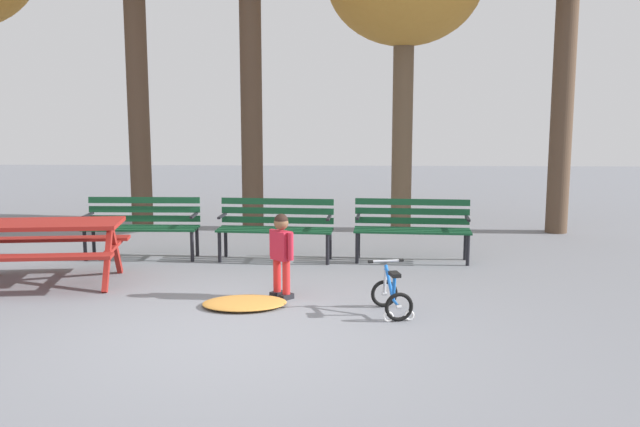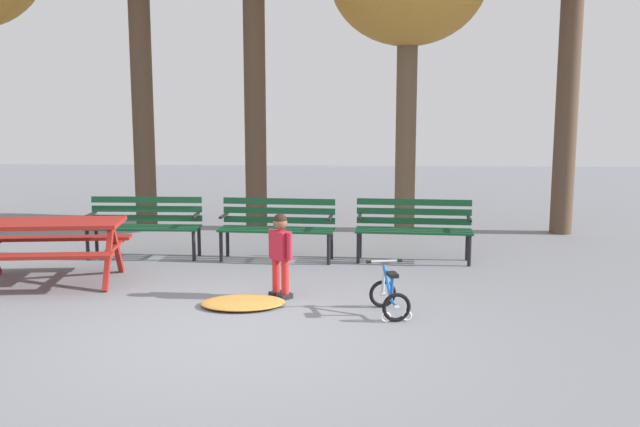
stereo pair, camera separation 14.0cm
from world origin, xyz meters
The scene contains 8 objects.
ground centered at (0.00, 0.00, 0.00)m, with size 36.00×36.00×0.00m, color slate.
picnic_table centered at (-2.56, 1.76, 0.59)m, with size 1.95×1.55×0.79m.
park_bench_far_left centered at (-1.80, 3.28, 0.51)m, with size 1.60×0.47×0.85m.
park_bench_left centered at (0.11, 3.20, 0.51)m, with size 1.63×0.57×0.85m.
park_bench_right centered at (2.01, 3.21, 0.51)m, with size 1.63×0.57×0.85m.
child_standing centered at (0.35, 1.22, 0.56)m, with size 0.29×0.28×0.97m.
kids_bicycle centered at (1.55, 0.64, 0.20)m, with size 0.47×0.61×0.54m.
leaf_pile centered at (-0.02, 0.88, 0.04)m, with size 0.92×0.64×0.07m, color #C68438.
Camera 2 is at (1.18, -6.60, 2.21)m, focal length 40.06 mm.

